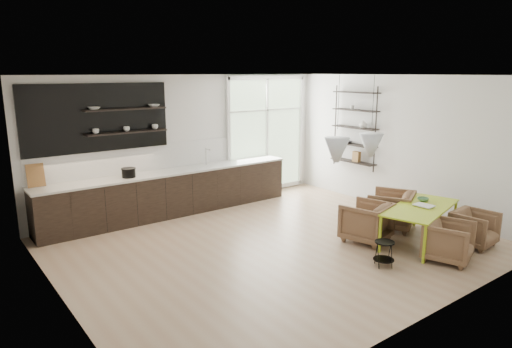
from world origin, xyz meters
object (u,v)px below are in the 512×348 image
Objects in this scene: dining_table at (421,209)px; wire_stool at (384,250)px; armchair_front_left at (449,241)px; armchair_back_left at (366,222)px; armchair_front_right at (474,228)px; armchair_back_right at (391,210)px.

dining_table is 4.82× the size of wire_stool.
armchair_front_left is 1.75× the size of wire_stool.
armchair_back_left is 1.15× the size of armchair_front_right.
armchair_back_left is at bearing 84.89° from armchair_front_left.
armchair_front_right reaches higher than wire_stool.
armchair_back_right reaches higher than armchair_back_left.
dining_table is at bearing 47.08° from armchair_front_left.
armchair_front_left is at bearing -179.78° from armchair_front_right.
wire_stool is (-0.65, -0.90, -0.09)m from armchair_back_left.
dining_table is 0.86m from armchair_back_right.
armchair_front_right is (0.64, -0.65, -0.31)m from dining_table.
armchair_back_right is (0.24, 0.79, -0.25)m from dining_table.
armchair_back_right is at bearing 33.92° from wire_stool.
armchair_back_left is 1.42m from armchair_front_left.
armchair_front_right is at bearing -11.10° from wire_stool.
armchair_back_left is 1.09× the size of armchair_front_left.
armchair_back_left is (-0.67, 0.63, -0.26)m from dining_table.
armchair_back_left is 1.11m from wire_stool.
armchair_front_right is at bearing 120.96° from armchair_back_left.
dining_table is 2.42× the size of armchair_back_right.
armchair_front_right is at bearing 78.45° from armchair_back_right.
armchair_front_left is at bearing -25.37° from wire_stool.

